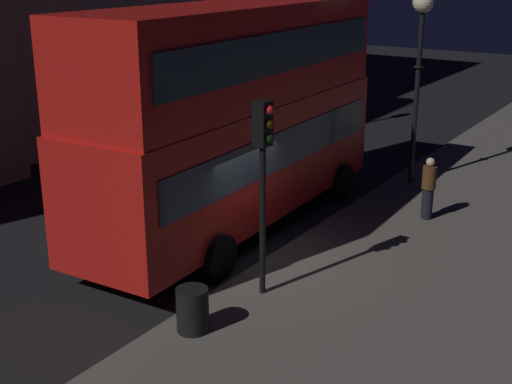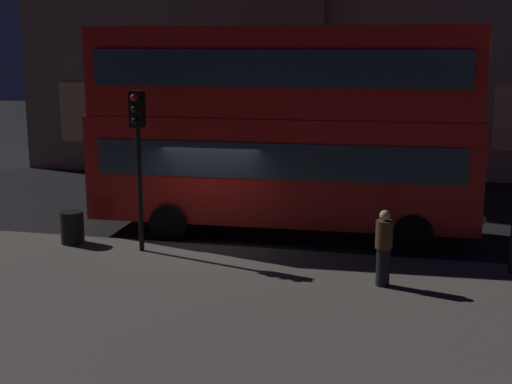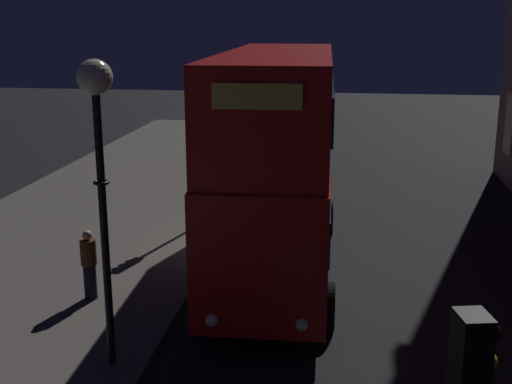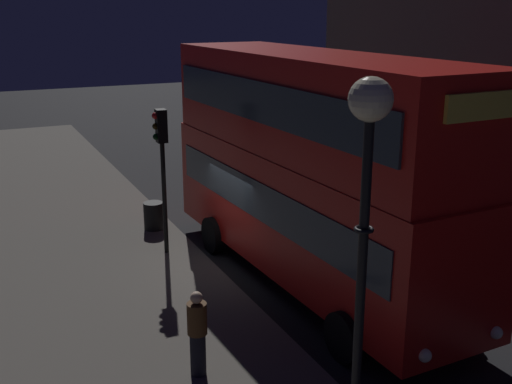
{
  "view_description": "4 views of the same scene",
  "coord_description": "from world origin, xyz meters",
  "px_view_note": "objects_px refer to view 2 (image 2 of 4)",
  "views": [
    {
      "loc": [
        -12.04,
        -8.25,
        6.44
      ],
      "look_at": [
        0.32,
        -0.15,
        1.53
      ],
      "focal_mm": 49.17,
      "sensor_mm": 36.0,
      "label": 1
    },
    {
      "loc": [
        5.03,
        -16.84,
        5.07
      ],
      "look_at": [
        0.98,
        0.7,
        1.25
      ],
      "focal_mm": 49.35,
      "sensor_mm": 36.0,
      "label": 2
    },
    {
      "loc": [
        17.58,
        2.99,
        6.26
      ],
      "look_at": [
        -0.28,
        0.42,
        1.48
      ],
      "focal_mm": 46.18,
      "sensor_mm": 36.0,
      "label": 3
    },
    {
      "loc": [
        13.81,
        -5.94,
        6.46
      ],
      "look_at": [
        0.28,
        0.46,
        2.02
      ],
      "focal_mm": 43.78,
      "sensor_mm": 36.0,
      "label": 4
    }
  ],
  "objects_px": {
    "double_decker_bus": "(283,122)",
    "traffic_light_near_kerb": "(138,137)",
    "pedestrian": "(384,247)",
    "litter_bin": "(72,227)"
  },
  "relations": [
    {
      "from": "double_decker_bus",
      "to": "traffic_light_near_kerb",
      "type": "bearing_deg",
      "value": -139.99
    },
    {
      "from": "double_decker_bus",
      "to": "pedestrian",
      "type": "distance_m",
      "value": 5.29
    },
    {
      "from": "traffic_light_near_kerb",
      "to": "litter_bin",
      "type": "bearing_deg",
      "value": 175.78
    },
    {
      "from": "traffic_light_near_kerb",
      "to": "litter_bin",
      "type": "relative_size",
      "value": 4.76
    },
    {
      "from": "traffic_light_near_kerb",
      "to": "double_decker_bus",
      "type": "bearing_deg",
      "value": 44.91
    },
    {
      "from": "pedestrian",
      "to": "litter_bin",
      "type": "xyz_separation_m",
      "value": [
        -7.8,
        1.47,
        -0.42
      ]
    },
    {
      "from": "double_decker_bus",
      "to": "litter_bin",
      "type": "xyz_separation_m",
      "value": [
        -4.92,
        -2.44,
        -2.52
      ]
    },
    {
      "from": "litter_bin",
      "to": "traffic_light_near_kerb",
      "type": "bearing_deg",
      "value": -7.06
    },
    {
      "from": "double_decker_bus",
      "to": "litter_bin",
      "type": "bearing_deg",
      "value": -155.7
    },
    {
      "from": "pedestrian",
      "to": "litter_bin",
      "type": "distance_m",
      "value": 7.95
    }
  ]
}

